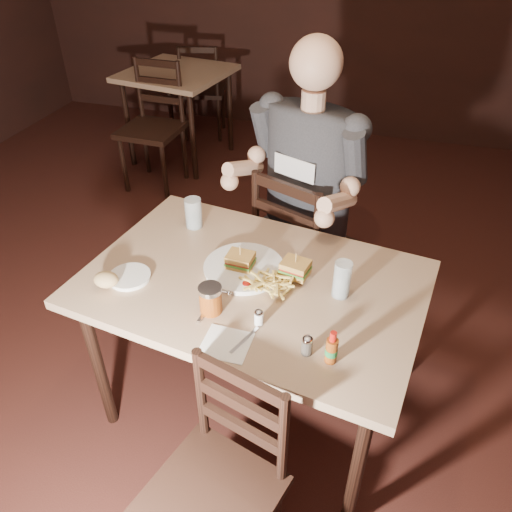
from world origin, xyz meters
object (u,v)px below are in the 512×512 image
(main_table, at_px, (252,295))
(bg_chair_near, at_px, (151,129))
(dinner_plate, at_px, (244,269))
(glass_left, at_px, (193,213))
(bg_table, at_px, (177,82))
(side_plate, at_px, (130,278))
(bg_chair_far, at_px, (203,90))
(chair_near, at_px, (211,497))
(glass_right, at_px, (342,279))
(chair_far, at_px, (304,248))
(diner, at_px, (305,157))
(hot_sauce, at_px, (332,347))
(syrup_dispenser, at_px, (211,299))

(main_table, bearing_deg, bg_chair_near, 126.49)
(dinner_plate, bearing_deg, main_table, -44.48)
(dinner_plate, distance_m, glass_left, 0.40)
(bg_table, bearing_deg, side_plate, -69.91)
(bg_table, relative_size, bg_chair_near, 0.96)
(main_table, xyz_separation_m, bg_chair_near, (-1.39, 1.88, -0.22))
(bg_chair_far, bearing_deg, glass_left, 97.85)
(side_plate, bearing_deg, chair_near, -46.60)
(bg_table, bearing_deg, main_table, -60.21)
(glass_left, relative_size, glass_right, 0.93)
(main_table, xyz_separation_m, bg_table, (-1.39, 2.43, -0.02))
(bg_table, bearing_deg, bg_chair_far, 90.00)
(chair_far, bearing_deg, bg_chair_near, -17.64)
(bg_chair_far, distance_m, dinner_plate, 3.25)
(bg_chair_near, relative_size, dinner_plate, 3.09)
(diner, bearing_deg, hot_sauce, -51.17)
(dinner_plate, height_order, glass_left, glass_left)
(glass_left, relative_size, hot_sauce, 1.08)
(glass_left, bearing_deg, glass_right, -22.03)
(main_table, height_order, chair_near, chair_near)
(chair_far, height_order, chair_near, chair_far)
(main_table, height_order, bg_chair_far, bg_chair_far)
(hot_sauce, relative_size, side_plate, 0.80)
(bg_chair_near, xyz_separation_m, diner, (1.45, -1.24, 0.52))
(glass_right, relative_size, hot_sauce, 1.17)
(bg_chair_far, bearing_deg, main_table, 101.85)
(chair_far, relative_size, chair_near, 1.11)
(bg_chair_near, distance_m, side_plate, 2.24)
(glass_right, distance_m, syrup_dispenser, 0.48)
(main_table, distance_m, bg_chair_far, 3.30)
(main_table, height_order, side_plate, side_plate)
(diner, distance_m, hot_sauce, 1.02)
(main_table, relative_size, hot_sauce, 11.10)
(bg_chair_near, bearing_deg, syrup_dispenser, -55.91)
(main_table, bearing_deg, chair_far, 83.70)
(diner, distance_m, syrup_dispenser, 0.88)
(main_table, bearing_deg, bg_chair_far, 115.03)
(diner, distance_m, dinner_plate, 0.64)
(bg_chair_far, distance_m, glass_left, 2.91)
(main_table, distance_m, glass_right, 0.37)
(chair_far, bearing_deg, syrup_dispenser, 100.89)
(bg_table, distance_m, dinner_plate, 2.74)
(main_table, relative_size, chair_near, 1.66)
(hot_sauce, bearing_deg, bg_table, 122.44)
(bg_chair_near, height_order, glass_right, bg_chair_near)
(chair_near, bearing_deg, diner, 106.46)
(chair_near, distance_m, diner, 1.44)
(chair_far, bearing_deg, bg_table, -28.43)
(chair_near, height_order, side_plate, chair_near)
(glass_left, bearing_deg, bg_chair_near, 123.03)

